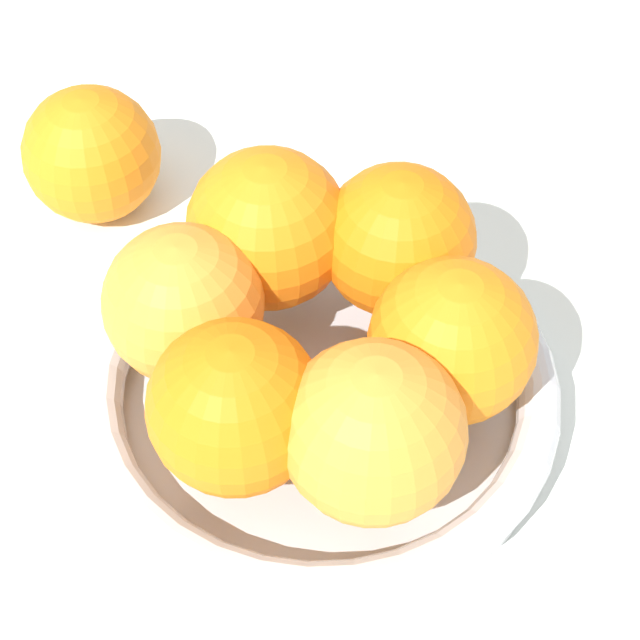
{
  "coord_description": "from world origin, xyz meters",
  "views": [
    {
      "loc": [
        0.26,
        0.19,
        0.46
      ],
      "look_at": [
        0.0,
        0.0,
        0.08
      ],
      "focal_mm": 60.0,
      "sensor_mm": 36.0,
      "label": 1
    }
  ],
  "objects": [
    {
      "name": "orange_pile",
      "position": [
        0.0,
        -0.0,
        0.08
      ],
      "size": [
        0.21,
        0.19,
        0.08
      ],
      "color": "orange",
      "rests_on": "fruit_bowl"
    },
    {
      "name": "stray_orange",
      "position": [
        -0.05,
        -0.2,
        0.04
      ],
      "size": [
        0.08,
        0.08,
        0.08
      ],
      "primitive_type": "sphere",
      "color": "orange",
      "rests_on": "ground_plane"
    },
    {
      "name": "fruit_bowl",
      "position": [
        0.0,
        0.0,
        0.02
      ],
      "size": [
        0.24,
        0.24,
        0.04
      ],
      "color": "silver",
      "rests_on": "ground_plane"
    },
    {
      "name": "ground_plane",
      "position": [
        0.0,
        0.0,
        0.0
      ],
      "size": [
        4.0,
        4.0,
        0.0
      ],
      "primitive_type": "plane",
      "color": "silver"
    }
  ]
}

